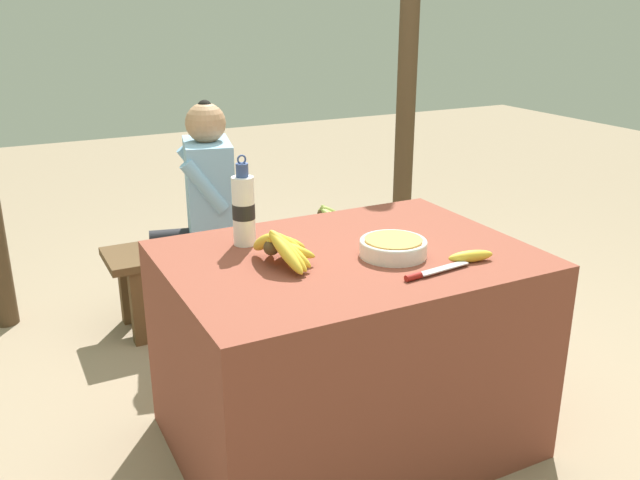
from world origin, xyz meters
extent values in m
plane|color=gray|center=(0.00, 0.00, 0.00)|extent=(12.00, 12.00, 0.00)
cube|color=brown|center=(0.00, 0.00, 0.35)|extent=(1.15, 0.84, 0.70)
sphere|color=#4C381E|center=(-0.26, 0.00, 0.76)|extent=(0.05, 0.05, 0.05)
ellipsoid|color=gold|center=(-0.25, -0.06, 0.76)|extent=(0.08, 0.17, 0.13)
ellipsoid|color=gold|center=(-0.23, -0.06, 0.76)|extent=(0.10, 0.15, 0.13)
ellipsoid|color=gold|center=(-0.22, -0.05, 0.76)|extent=(0.13, 0.13, 0.12)
ellipsoid|color=gold|center=(-0.21, -0.02, 0.75)|extent=(0.16, 0.09, 0.09)
ellipsoid|color=gold|center=(-0.21, 0.00, 0.76)|extent=(0.14, 0.04, 0.12)
ellipsoid|color=gold|center=(-0.20, 0.02, 0.76)|extent=(0.18, 0.10, 0.11)
ellipsoid|color=gold|center=(-0.22, 0.04, 0.76)|extent=(0.14, 0.13, 0.10)
ellipsoid|color=gold|center=(-0.24, 0.05, 0.76)|extent=(0.09, 0.14, 0.12)
ellipsoid|color=gold|center=(-0.27, 0.06, 0.76)|extent=(0.04, 0.16, 0.11)
cylinder|color=white|center=(0.11, -0.09, 0.72)|extent=(0.21, 0.21, 0.05)
torus|color=white|center=(0.11, -0.09, 0.74)|extent=(0.21, 0.21, 0.01)
cylinder|color=#BC8942|center=(0.11, -0.09, 0.75)|extent=(0.18, 0.18, 0.01)
cylinder|color=white|center=(-0.26, 0.23, 0.81)|extent=(0.07, 0.07, 0.23)
cylinder|color=black|center=(-0.26, 0.23, 0.81)|extent=(0.07, 0.07, 0.05)
cylinder|color=#33477F|center=(-0.26, 0.23, 0.95)|extent=(0.04, 0.04, 0.04)
torus|color=#33477F|center=(-0.26, 0.23, 0.98)|extent=(0.03, 0.01, 0.03)
ellipsoid|color=gold|center=(0.30, -0.24, 0.72)|extent=(0.15, 0.06, 0.04)
cube|color=#BCBCC1|center=(0.18, -0.27, 0.71)|extent=(0.18, 0.05, 0.00)
cylinder|color=maroon|center=(0.06, -0.28, 0.71)|extent=(0.06, 0.03, 0.02)
cube|color=brown|center=(0.11, 1.15, 0.37)|extent=(1.39, 0.32, 0.04)
cube|color=brown|center=(-0.48, 1.03, 0.17)|extent=(0.06, 0.06, 0.35)
cube|color=brown|center=(0.71, 1.03, 0.17)|extent=(0.06, 0.06, 0.35)
cube|color=brown|center=(-0.48, 1.27, 0.17)|extent=(0.06, 0.06, 0.35)
cube|color=brown|center=(0.71, 1.27, 0.17)|extent=(0.06, 0.06, 0.35)
cylinder|color=#232328|center=(-0.37, 1.09, 0.19)|extent=(0.09, 0.09, 0.38)
cylinder|color=#232328|center=(-0.25, 1.06, 0.39)|extent=(0.31, 0.16, 0.09)
cylinder|color=#232328|center=(-0.32, 1.27, 0.19)|extent=(0.09, 0.09, 0.38)
cylinder|color=#232328|center=(-0.20, 1.24, 0.39)|extent=(0.31, 0.16, 0.09)
cube|color=#84B7E0|center=(-0.10, 1.12, 0.63)|extent=(0.27, 0.38, 0.48)
cylinder|color=#84B7E0|center=(-0.16, 0.97, 0.70)|extent=(0.21, 0.11, 0.25)
cylinder|color=#84B7E0|center=(-0.09, 1.28, 0.70)|extent=(0.21, 0.11, 0.25)
sphere|color=tan|center=(-0.10, 1.12, 0.95)|extent=(0.18, 0.18, 0.18)
sphere|color=black|center=(-0.10, 1.12, 1.02)|extent=(0.07, 0.07, 0.07)
sphere|color=#4C381E|center=(0.50, 1.15, 0.44)|extent=(0.05, 0.05, 0.05)
ellipsoid|color=#9EB24C|center=(0.51, 1.09, 0.43)|extent=(0.08, 0.16, 0.09)
ellipsoid|color=#9EB24C|center=(0.54, 1.11, 0.43)|extent=(0.13, 0.13, 0.09)
ellipsoid|color=#9EB24C|center=(0.55, 1.15, 0.44)|extent=(0.14, 0.04, 0.10)
ellipsoid|color=#9EB24C|center=(0.53, 1.18, 0.44)|extent=(0.11, 0.10, 0.11)
ellipsoid|color=#9EB24C|center=(0.52, 1.19, 0.44)|extent=(0.08, 0.13, 0.08)
cylinder|color=#4C3823|center=(1.23, 1.52, 1.32)|extent=(0.11, 0.11, 2.64)
camera|label=1|loc=(-1.00, -1.76, 1.46)|focal=38.00mm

